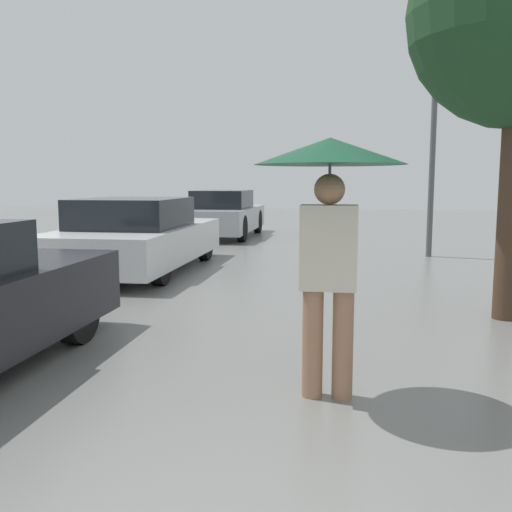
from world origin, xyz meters
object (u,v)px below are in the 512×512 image
object	(u,v)px
pedestrian	(330,193)
street_lamp	(434,106)
parked_car_farthest	(224,215)
parked_car_middle	(137,237)

from	to	relation	value
pedestrian	street_lamp	world-z (taller)	street_lamp
pedestrian	street_lamp	bearing A→B (deg)	77.20
parked_car_farthest	parked_car_middle	bearing A→B (deg)	-92.18
pedestrian	parked_car_farthest	world-z (taller)	pedestrian
parked_car_middle	parked_car_farthest	world-z (taller)	parked_car_farthest
parked_car_middle	street_lamp	world-z (taller)	street_lamp
pedestrian	parked_car_farthest	bearing A→B (deg)	105.53
parked_car_farthest	street_lamp	size ratio (longest dim) A/B	0.83
street_lamp	parked_car_middle	bearing A→B (deg)	-153.37
street_lamp	parked_car_farthest	bearing A→B (deg)	145.20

